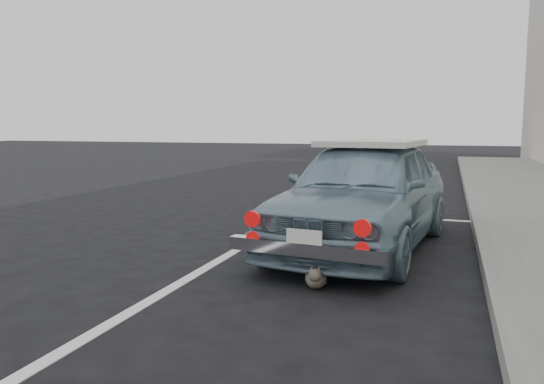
{
  "coord_description": "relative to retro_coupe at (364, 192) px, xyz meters",
  "views": [
    {
      "loc": [
        1.45,
        -2.09,
        1.47
      ],
      "look_at": [
        -0.38,
        3.36,
        0.75
      ],
      "focal_mm": 35.0,
      "sensor_mm": 36.0,
      "label": 1
    }
  ],
  "objects": [
    {
      "name": "pline_side",
      "position": [
        -1.39,
        -1.26,
        -0.67
      ],
      "size": [
        0.12,
        7.0,
        0.01
      ],
      "primitive_type": "cube",
      "color": "silver",
      "rests_on": "ground"
    },
    {
      "name": "pline_front",
      "position": [
        0.01,
        2.24,
        -0.67
      ],
      "size": [
        3.0,
        0.12,
        0.01
      ],
      "primitive_type": "cube",
      "color": "silver",
      "rests_on": "ground"
    },
    {
      "name": "retro_coupe",
      "position": [
        0.0,
        0.0,
        0.0
      ],
      "size": [
        2.01,
        4.06,
        1.33
      ],
      "rotation": [
        0.0,
        0.0,
        -0.11
      ],
      "color": "#7190A0",
      "rests_on": "ground"
    },
    {
      "name": "cat",
      "position": [
        -0.15,
        -1.79,
        -0.56
      ],
      "size": [
        0.25,
        0.45,
        0.24
      ],
      "rotation": [
        0.0,
        0.0,
        0.18
      ],
      "color": "brown",
      "rests_on": "ground"
    }
  ]
}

